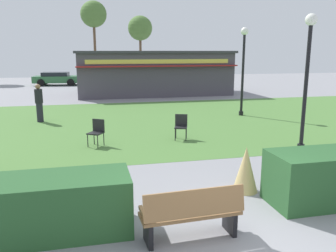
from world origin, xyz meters
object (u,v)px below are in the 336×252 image
(parked_car_west_slot, at_px, (57,78))
(person_strolling, at_px, (39,103))
(cafe_chair_west, at_px, (97,130))
(cafe_chair_center, at_px, (181,125))
(tree_right_bg, at_px, (140,29))
(tree_left_bg, at_px, (94,15))
(lamppost_far, at_px, (243,61))
(park_bench, at_px, (192,213))
(lamppost_mid, at_px, (307,67))
(food_kiosk, at_px, (153,72))

(parked_car_west_slot, bearing_deg, person_strolling, -87.94)
(cafe_chair_west, height_order, cafe_chair_center, same)
(cafe_chair_west, height_order, tree_right_bg, tree_right_bg)
(tree_left_bg, bearing_deg, person_strolling, -97.36)
(lamppost_far, xyz_separation_m, person_strolling, (-9.46, 0.48, -1.78))
(park_bench, bearing_deg, cafe_chair_center, 76.54)
(park_bench, distance_m, lamppost_mid, 7.02)
(cafe_chair_west, xyz_separation_m, cafe_chair_center, (2.97, 0.26, 0.00))
(lamppost_far, distance_m, cafe_chair_center, 6.08)
(park_bench, height_order, tree_right_bg, tree_right_bg)
(park_bench, height_order, tree_left_bg, tree_left_bg)
(cafe_chair_center, height_order, person_strolling, person_strolling)
(tree_right_bg, bearing_deg, cafe_chair_west, -101.25)
(cafe_chair_west, distance_m, cafe_chair_center, 2.98)
(park_bench, relative_size, lamppost_far, 0.41)
(lamppost_mid, distance_m, parked_car_west_slot, 26.17)
(food_kiosk, distance_m, cafe_chair_west, 14.64)
(tree_left_bg, bearing_deg, lamppost_far, -75.16)
(person_strolling, height_order, tree_right_bg, tree_right_bg)
(tree_right_bg, bearing_deg, lamppost_far, -87.35)
(food_kiosk, xyz_separation_m, cafe_chair_west, (-4.47, -13.90, -1.04))
(cafe_chair_west, relative_size, tree_right_bg, 0.13)
(park_bench, relative_size, food_kiosk, 0.16)
(cafe_chair_west, relative_size, parked_car_west_slot, 0.20)
(cafe_chair_west, distance_m, tree_right_bg, 30.70)
(cafe_chair_west, bearing_deg, parked_car_west_slot, 97.67)
(cafe_chair_west, xyz_separation_m, tree_left_bg, (0.68, 28.36, 6.37))
(lamppost_mid, relative_size, cafe_chair_west, 4.72)
(lamppost_far, distance_m, person_strolling, 9.64)
(parked_car_west_slot, bearing_deg, lamppost_far, -60.95)
(cafe_chair_center, bearing_deg, park_bench, -103.46)
(cafe_chair_west, xyz_separation_m, parked_car_west_slot, (-3.01, 22.38, 0.12))
(cafe_chair_center, bearing_deg, food_kiosk, 83.71)
(lamppost_mid, height_order, parked_car_west_slot, lamppost_mid)
(lamppost_far, distance_m, cafe_chair_west, 8.50)
(cafe_chair_west, bearing_deg, park_bench, -78.00)
(food_kiosk, distance_m, person_strolling, 11.51)
(lamppost_mid, relative_size, parked_car_west_slot, 0.96)
(food_kiosk, distance_m, tree_left_bg, 15.87)
(park_bench, height_order, parked_car_west_slot, parked_car_west_slot)
(lamppost_far, height_order, cafe_chair_west, lamppost_far)
(tree_left_bg, bearing_deg, park_bench, -88.88)
(tree_right_bg, bearing_deg, food_kiosk, -95.19)
(food_kiosk, height_order, cafe_chair_west, food_kiosk)
(food_kiosk, xyz_separation_m, tree_left_bg, (-3.78, 14.46, 5.33))
(person_strolling, relative_size, tree_left_bg, 0.20)
(cafe_chair_center, relative_size, tree_left_bg, 0.11)
(lamppost_far, bearing_deg, lamppost_mid, -96.86)
(park_bench, xyz_separation_m, parked_car_west_slot, (-4.38, 28.80, 0.16))
(cafe_chair_west, bearing_deg, tree_right_bg, 78.75)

